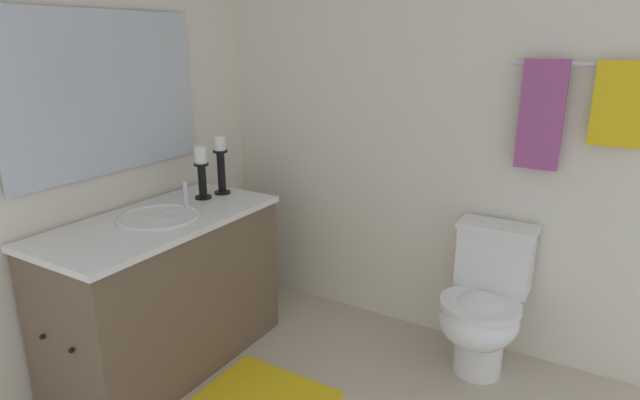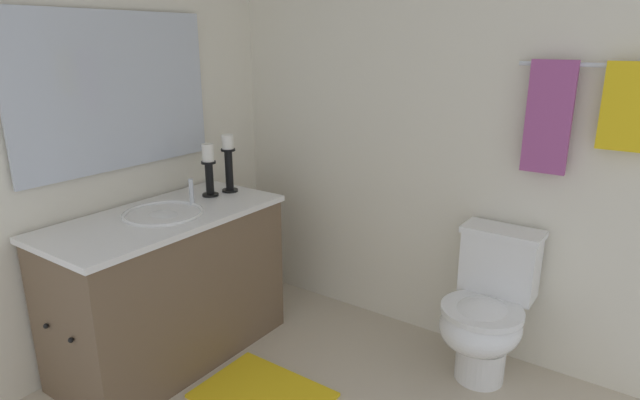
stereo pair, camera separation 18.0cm
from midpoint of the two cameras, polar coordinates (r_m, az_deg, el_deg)
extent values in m
cube|color=silver|center=(2.91, 9.60, 8.56)|extent=(2.57, 0.04, 2.45)
cube|color=silver|center=(2.83, -25.59, 6.90)|extent=(0.04, 2.29, 2.45)
cube|color=brown|center=(2.88, -18.05, -9.71)|extent=(0.55, 1.18, 0.77)
cube|color=white|center=(2.73, -18.81, -2.15)|extent=(0.58, 1.21, 0.03)
sphere|color=black|center=(2.65, -29.59, -12.77)|extent=(0.02, 0.02, 0.02)
sphere|color=black|center=(2.49, -27.23, -14.28)|extent=(0.02, 0.02, 0.02)
ellipsoid|color=white|center=(2.74, -18.74, -2.84)|extent=(0.38, 0.30, 0.11)
torus|color=white|center=(2.72, -18.85, -1.78)|extent=(0.40, 0.40, 0.02)
cylinder|color=silver|center=(2.82, -16.07, 0.53)|extent=(0.02, 0.02, 0.14)
cube|color=silver|center=(2.83, -23.75, 10.48)|extent=(0.02, 1.11, 0.77)
cylinder|color=black|center=(3.06, -12.15, 0.80)|extent=(0.09, 0.09, 0.01)
cylinder|color=black|center=(3.03, -12.28, 2.85)|extent=(0.04, 0.04, 0.24)
cylinder|color=black|center=(3.00, -12.43, 5.15)|extent=(0.08, 0.08, 0.01)
cylinder|color=white|center=(2.99, -12.49, 6.01)|extent=(0.06, 0.06, 0.08)
cylinder|color=black|center=(2.99, -14.17, 0.28)|extent=(0.09, 0.09, 0.01)
cylinder|color=black|center=(2.96, -14.29, 1.89)|extent=(0.04, 0.04, 0.19)
cylinder|color=black|center=(2.94, -14.43, 3.74)|extent=(0.08, 0.08, 0.01)
cylinder|color=white|center=(2.93, -14.51, 4.76)|extent=(0.06, 0.06, 0.10)
cylinder|color=white|center=(2.90, 14.90, -15.91)|extent=(0.24, 0.24, 0.18)
ellipsoid|color=white|center=(2.74, 14.96, -12.38)|extent=(0.38, 0.46, 0.24)
cylinder|color=white|center=(2.71, 15.09, -10.90)|extent=(0.39, 0.39, 0.03)
cube|color=white|center=(2.83, 16.60, -6.15)|extent=(0.36, 0.17, 0.32)
cube|color=white|center=(2.77, 16.90, -2.82)|extent=(0.38, 0.19, 0.03)
cylinder|color=silver|center=(2.64, 25.04, 13.14)|extent=(0.63, 0.02, 0.02)
cube|color=#A54C8C|center=(2.67, 20.97, 8.52)|extent=(0.20, 0.03, 0.51)
cube|color=yellow|center=(2.62, 27.98, 9.10)|extent=(0.22, 0.03, 0.37)
cube|color=yellow|center=(2.70, -7.82, -20.44)|extent=(0.60, 0.44, 0.02)
camera|label=1|loc=(0.09, -92.05, -0.63)|focal=29.66mm
camera|label=2|loc=(0.09, 87.95, 0.63)|focal=29.66mm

